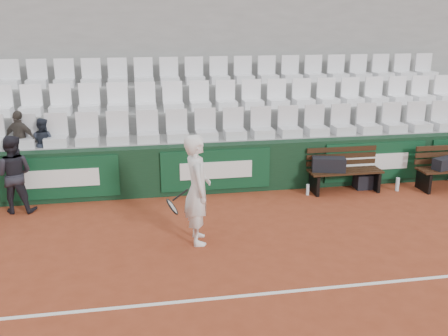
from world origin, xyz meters
TOP-DOWN VIEW (x-y plane):
  - ground at (0.00, 0.00)m, footprint 80.00×80.00m
  - court_baseline at (0.00, 0.00)m, footprint 18.00×0.06m
  - back_barrier at (0.07, 3.99)m, footprint 18.00×0.34m
  - grandstand_tier_front at (0.00, 4.62)m, footprint 18.00×0.95m
  - grandstand_tier_mid at (0.00, 5.58)m, footprint 18.00×0.95m
  - grandstand_tier_back at (0.00, 6.53)m, footprint 18.00×0.95m
  - grandstand_rear_wall at (0.00, 7.15)m, footprint 18.00×0.30m
  - seat_row_front at (0.00, 4.45)m, footprint 11.90×0.44m
  - seat_row_mid at (0.00, 5.40)m, footprint 11.90×0.44m
  - seat_row_back at (0.00, 6.35)m, footprint 11.90×0.44m
  - bench_left at (2.43, 3.57)m, footprint 1.50×0.56m
  - sports_bag_left at (2.07, 3.57)m, footprint 0.71×0.44m
  - sports_bag_right at (4.47, 3.30)m, footprint 0.56×0.39m
  - sports_bag_ground at (2.96, 3.67)m, footprint 0.50×0.31m
  - water_bottle_near at (1.61, 3.47)m, footprint 0.06×0.06m
  - water_bottle_far at (3.52, 3.40)m, footprint 0.08×0.08m
  - tennis_player at (-0.83, 1.73)m, footprint 0.71×0.65m
  - ball_kid at (-3.96, 3.57)m, footprint 0.75×0.62m
  - spectator_b at (-3.98, 4.50)m, footprint 0.74×0.53m
  - spectator_c at (-3.56, 4.50)m, footprint 0.60×0.54m

SIDE VIEW (x-z plane):
  - ground at x=0.00m, z-range 0.00..0.00m
  - court_baseline at x=0.00m, z-range 0.00..0.01m
  - water_bottle_near at x=1.61m, z-range 0.00..0.22m
  - water_bottle_far at x=3.52m, z-range 0.00..0.28m
  - sports_bag_ground at x=2.96m, z-range 0.00..0.30m
  - bench_left at x=2.43m, z-range 0.00..0.45m
  - grandstand_tier_front at x=0.00m, z-range 0.00..1.00m
  - back_barrier at x=0.07m, z-range 0.00..1.00m
  - sports_bag_right at x=4.47m, z-range 0.45..0.69m
  - sports_bag_left at x=2.07m, z-range 0.45..0.73m
  - ball_kid at x=-3.96m, z-range 0.00..1.45m
  - grandstand_tier_mid at x=0.00m, z-range 0.00..1.45m
  - tennis_player at x=-0.83m, z-range 0.00..1.76m
  - grandstand_tier_back at x=0.00m, z-range 0.00..1.90m
  - seat_row_front at x=0.00m, z-range 1.00..1.63m
  - spectator_c at x=-3.56m, z-range 1.00..2.01m
  - spectator_b at x=-3.98m, z-range 1.00..2.16m
  - seat_row_mid at x=0.00m, z-range 1.45..2.08m
  - grandstand_rear_wall at x=0.00m, z-range 0.00..4.40m
  - seat_row_back at x=0.00m, z-range 1.90..2.53m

